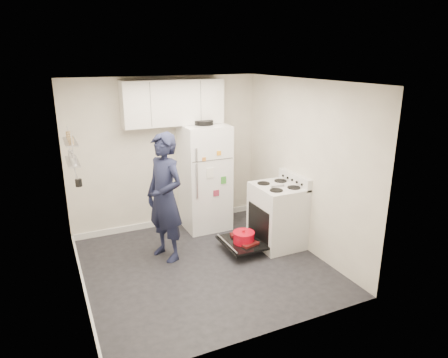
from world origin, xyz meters
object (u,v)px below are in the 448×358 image
person (165,198)px  refrigerator (205,177)px  electric_range (277,216)px  open_oven_door (243,240)px

person → refrigerator: bearing=108.2°
electric_range → person: person is taller
electric_range → open_oven_door: electric_range is taller
electric_range → person: (-1.64, 0.31, 0.44)m
open_oven_door → person: (-1.06, 0.33, 0.71)m
electric_range → open_oven_door: (-0.58, -0.01, -0.27)m
person → electric_range: bearing=56.8°
electric_range → open_oven_door: size_ratio=1.57×
open_oven_door → refrigerator: 1.31m
electric_range → refrigerator: refrigerator is taller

